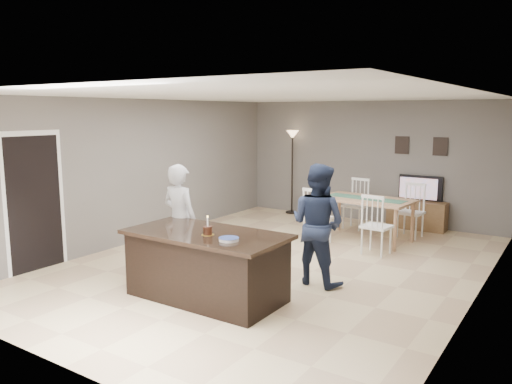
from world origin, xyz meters
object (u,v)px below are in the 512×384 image
Objects in this scene: woman at (180,220)px; kitchen_island at (207,265)px; plate_stack at (229,239)px; man at (318,224)px; television at (419,188)px; tv_console at (417,215)px; floor_lamp at (292,149)px; dining_table at (365,206)px; birthday_cake at (208,230)px.

kitchen_island is at bearing 151.72° from woman.
kitchen_island is at bearing 159.97° from plate_stack.
kitchen_island is at bearing 61.26° from man.
kitchen_island is 1.17m from woman.
tv_console is at bearing 90.00° from television.
kitchen_island is at bearing -71.72° from floor_lamp.
tv_console is 4.76× the size of plate_stack.
plate_stack is 4.26m from dining_table.
plate_stack is at bearing -67.83° from floor_lamp.
dining_table is at bearing 82.92° from birthday_cake.
tv_console is 0.71× the size of woman.
man reaches higher than woman.
tv_console is 4.27m from man.
television is 0.54× the size of woman.
television is at bearing 75.07° from dining_table.
kitchen_island is 0.71m from plate_stack.
woman is 6.78× the size of birthday_cake.
dining_table reaches higher than kitchen_island.
man is at bearing -155.38° from woman.
floor_lamp is at bearing 108.95° from birthday_cake.
woman is 5.17m from floor_lamp.
woman reaches higher than dining_table.
plate_stack is 0.12× the size of dining_table.
woman is (-2.15, -5.09, -0.02)m from television.
television is at bearing 77.99° from kitchen_island.
woman reaches higher than tv_console.
plate_stack is (-0.69, -5.75, 0.62)m from tv_console.
birthday_cake is at bearing -71.05° from floor_lamp.
dining_table is (0.62, 4.07, 0.22)m from kitchen_island.
man is 1.60m from plate_stack.
plate_stack is 0.12× the size of floor_lamp.
floor_lamp is (-1.95, 5.68, 0.61)m from birthday_cake.
floor_lamp is at bearing -50.20° from man.
woman is at bearing -108.83° from dining_table.
plate_stack is (0.51, -0.18, 0.47)m from kitchen_island.
dining_table is at bearing -31.68° from floor_lamp.
man reaches higher than tv_console.
birthday_cake reaches higher than plate_stack.
kitchen_island is 4.12m from dining_table.
television reaches higher than plate_stack.
birthday_cake is (0.11, -0.09, 0.50)m from kitchen_island.
birthday_cake reaches higher than tv_console.
television reaches higher than dining_table.
floor_lamp reaches higher than kitchen_island.
man is (1.90, 0.80, 0.02)m from woman.
woman is at bearing 67.10° from television.
television is at bearing -86.94° from man.
woman reaches higher than birthday_cake.
birthday_cake reaches higher than television.
birthday_cake is at bearing -91.83° from dining_table.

